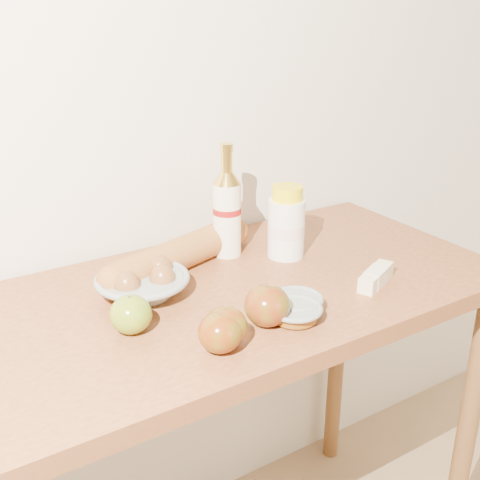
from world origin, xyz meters
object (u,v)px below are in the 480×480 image
(baguette, at_px, (180,254))
(egg_bowl, at_px, (142,282))
(bourbon_bottle, at_px, (227,211))
(table, at_px, (233,337))
(cream_bottle, at_px, (286,224))

(baguette, bearing_deg, egg_bowl, -167.38)
(egg_bowl, distance_m, baguette, 0.14)
(bourbon_bottle, height_order, baguette, bourbon_bottle)
(table, xyz_separation_m, egg_bowl, (-0.18, 0.07, 0.15))
(table, bearing_deg, cream_bottle, 21.17)
(bourbon_bottle, relative_size, egg_bowl, 1.23)
(bourbon_bottle, relative_size, baguette, 0.61)
(bourbon_bottle, xyz_separation_m, baguette, (-0.14, -0.01, -0.07))
(table, height_order, egg_bowl, egg_bowl)
(egg_bowl, bearing_deg, cream_bottle, 0.50)
(cream_bottle, distance_m, baguette, 0.26)
(bourbon_bottle, bearing_deg, cream_bottle, -50.10)
(bourbon_bottle, xyz_separation_m, cream_bottle, (0.11, -0.08, -0.03))
(egg_bowl, bearing_deg, baguette, 29.63)
(table, relative_size, egg_bowl, 5.40)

